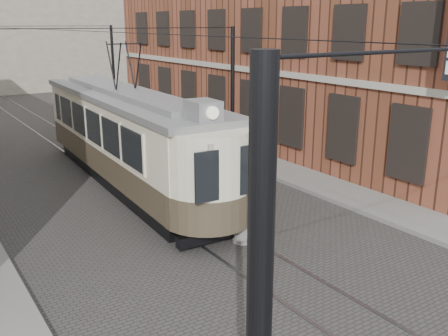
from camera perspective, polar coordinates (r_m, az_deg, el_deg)
ground at (r=15.70m, az=-2.32°, el=-6.91°), size 120.00×120.00×0.00m
tram_rails at (r=15.70m, az=-2.32°, el=-6.87°), size 1.54×80.00×0.02m
sidewalk_right at (r=19.27m, az=13.11°, el=-2.66°), size 2.00×60.00×0.15m
brick_building at (r=28.24m, az=7.50°, el=15.72°), size 8.00×26.00×12.00m
catenary at (r=19.09m, az=-10.83°, el=6.37°), size 11.00×30.20×6.00m
tram at (r=19.76m, az=-10.92°, el=5.88°), size 3.46×13.85×5.45m
elephant at (r=15.10m, az=0.40°, el=-2.63°), size 3.65×4.75×2.57m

